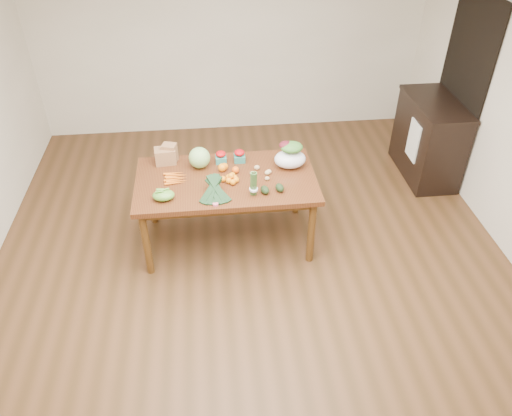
{
  "coord_description": "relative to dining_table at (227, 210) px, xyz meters",
  "views": [
    {
      "loc": [
        -0.34,
        -3.35,
        3.34
      ],
      "look_at": [
        0.02,
        0.0,
        0.8
      ],
      "focal_mm": 35.0,
      "sensor_mm": 36.0,
      "label": 1
    }
  ],
  "objects": [
    {
      "name": "floor",
      "position": [
        0.21,
        -0.55,
        -0.38
      ],
      "size": [
        6.0,
        6.0,
        0.0
      ],
      "primitive_type": "plane",
      "color": "#55351D",
      "rests_on": "ground"
    },
    {
      "name": "room_walls",
      "position": [
        0.21,
        -0.55,
        0.97
      ],
      "size": [
        5.02,
        6.02,
        2.7
      ],
      "color": "silver",
      "rests_on": "floor"
    },
    {
      "name": "dining_table",
      "position": [
        0.0,
        0.0,
        0.0
      ],
      "size": [
        1.69,
        0.95,
        0.75
      ],
      "primitive_type": "cube",
      "rotation": [
        0.0,
        0.0,
        0.0
      ],
      "color": "#562E14",
      "rests_on": "floor"
    },
    {
      "name": "doorway_dark",
      "position": [
        2.69,
        1.05,
        0.68
      ],
      "size": [
        0.02,
        1.0,
        2.1
      ],
      "primitive_type": "cube",
      "color": "black",
      "rests_on": "floor"
    },
    {
      "name": "cabinet",
      "position": [
        2.43,
        1.01,
        0.1
      ],
      "size": [
        0.52,
        1.02,
        0.94
      ],
      "primitive_type": "cube",
      "color": "black",
      "rests_on": "floor"
    },
    {
      "name": "dish_towel",
      "position": [
        2.17,
        0.85,
        0.18
      ],
      "size": [
        0.02,
        0.28,
        0.45
      ],
      "primitive_type": "cube",
      "color": "white",
      "rests_on": "cabinet"
    },
    {
      "name": "paper_bag",
      "position": [
        -0.57,
        0.34,
        0.47
      ],
      "size": [
        0.27,
        0.22,
        0.19
      ],
      "primitive_type": null,
      "rotation": [
        0.0,
        0.0,
        0.0
      ],
      "color": "olive",
      "rests_on": "dining_table"
    },
    {
      "name": "cabbage",
      "position": [
        -0.24,
        0.23,
        0.48
      ],
      "size": [
        0.21,
        0.21,
        0.21
      ],
      "primitive_type": "sphere",
      "color": "#A6D77C",
      "rests_on": "dining_table"
    },
    {
      "name": "strawberry_basket_a",
      "position": [
        -0.03,
        0.3,
        0.42
      ],
      "size": [
        0.1,
        0.1,
        0.09
      ],
      "primitive_type": null,
      "rotation": [
        0.0,
        0.0,
        0.0
      ],
      "color": "red",
      "rests_on": "dining_table"
    },
    {
      "name": "strawberry_basket_b",
      "position": [
        0.15,
        0.3,
        0.42
      ],
      "size": [
        0.11,
        0.11,
        0.1
      ],
      "primitive_type": null,
      "rotation": [
        0.0,
        0.0,
        0.0
      ],
      "color": "#B60C11",
      "rests_on": "dining_table"
    },
    {
      "name": "orange_a",
      "position": [
        -0.03,
        0.13,
        0.41
      ],
      "size": [
        0.08,
        0.08,
        0.08
      ],
      "primitive_type": "sphere",
      "color": "#E0540D",
      "rests_on": "dining_table"
    },
    {
      "name": "orange_b",
      "position": [
        -0.0,
        0.16,
        0.41
      ],
      "size": [
        0.07,
        0.07,
        0.07
      ],
      "primitive_type": "sphere",
      "color": "orange",
      "rests_on": "dining_table"
    },
    {
      "name": "orange_c",
      "position": [
        0.1,
        0.09,
        0.41
      ],
      "size": [
        0.07,
        0.07,
        0.07
      ],
      "primitive_type": "sphere",
      "color": "#FF640F",
      "rests_on": "dining_table"
    },
    {
      "name": "mandarin_cluster",
      "position": [
        0.05,
        -0.05,
        0.42
      ],
      "size": [
        0.18,
        0.18,
        0.09
      ],
      "primitive_type": null,
      "rotation": [
        0.0,
        0.0,
        0.0
      ],
      "color": "orange",
      "rests_on": "dining_table"
    },
    {
      "name": "carrots",
      "position": [
        -0.47,
        0.04,
        0.39
      ],
      "size": [
        0.22,
        0.22,
        0.03
      ],
      "primitive_type": null,
      "rotation": [
        0.0,
        0.0,
        0.0
      ],
      "color": "orange",
      "rests_on": "dining_table"
    },
    {
      "name": "snap_pea_bag",
      "position": [
        -0.56,
        -0.27,
        0.42
      ],
      "size": [
        0.2,
        0.15,
        0.09
      ],
      "primitive_type": "ellipsoid",
      "color": "#579532",
      "rests_on": "dining_table"
    },
    {
      "name": "kale_bunch",
      "position": [
        -0.11,
        -0.31,
        0.45
      ],
      "size": [
        0.32,
        0.4,
        0.16
      ],
      "primitive_type": null,
      "rotation": [
        0.0,
        0.0,
        0.0
      ],
      "color": "black",
      "rests_on": "dining_table"
    },
    {
      "name": "asparagus_bundle",
      "position": [
        0.23,
        -0.29,
        0.5
      ],
      "size": [
        0.08,
        0.12,
        0.26
      ],
      "primitive_type": null,
      "rotation": [
        0.15,
        0.0,
        0.0
      ],
      "color": "#417134",
      "rests_on": "dining_table"
    },
    {
      "name": "potato_a",
      "position": [
        0.25,
        0.03,
        0.4
      ],
      "size": [
        0.05,
        0.04,
        0.04
      ],
      "primitive_type": "ellipsoid",
      "color": "tan",
      "rests_on": "dining_table"
    },
    {
      "name": "potato_b",
      "position": [
        0.38,
        -0.07,
        0.39
      ],
      "size": [
        0.05,
        0.04,
        0.04
      ],
      "primitive_type": "ellipsoid",
      "color": "tan",
      "rests_on": "dining_table"
    },
    {
      "name": "potato_c",
      "position": [
        0.41,
        0.04,
        0.4
      ],
      "size": [
        0.05,
        0.05,
        0.04
      ],
      "primitive_type": "ellipsoid",
      "color": "#DBB07E",
      "rests_on": "dining_table"
    },
    {
      "name": "potato_d",
      "position": [
        0.31,
        0.12,
        0.4
      ],
      "size": [
        0.05,
        0.05,
        0.05
      ],
      "primitive_type": "ellipsoid",
      "color": "tan",
      "rests_on": "dining_table"
    },
    {
      "name": "potato_e",
      "position": [
        0.4,
        0.02,
        0.4
      ],
      "size": [
        0.05,
        0.05,
        0.04
      ],
      "primitive_type": "ellipsoid",
      "color": "#DEC380",
      "rests_on": "dining_table"
    },
    {
      "name": "avocado_a",
      "position": [
        0.33,
        -0.27,
        0.41
      ],
      "size": [
        0.1,
        0.12,
        0.07
      ],
      "primitive_type": "ellipsoid",
      "rotation": [
        0.0,
        0.0,
        0.3
      ],
      "color": "black",
      "rests_on": "dining_table"
    },
    {
      "name": "avocado_b",
      "position": [
        0.47,
        -0.25,
        0.41
      ],
      "size": [
        0.1,
        0.12,
        0.07
      ],
      "primitive_type": "ellipsoid",
      "rotation": [
        0.0,
        0.0,
        0.3
      ],
      "color": "black",
      "rests_on": "dining_table"
    },
    {
      "name": "salad_bag",
      "position": [
        0.63,
        0.14,
        0.49
      ],
      "size": [
        0.31,
        0.23,
        0.24
      ],
      "primitive_type": null,
      "rotation": [
        0.0,
        0.0,
        0.0
      ],
      "color": "white",
      "rests_on": "dining_table"
    }
  ]
}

